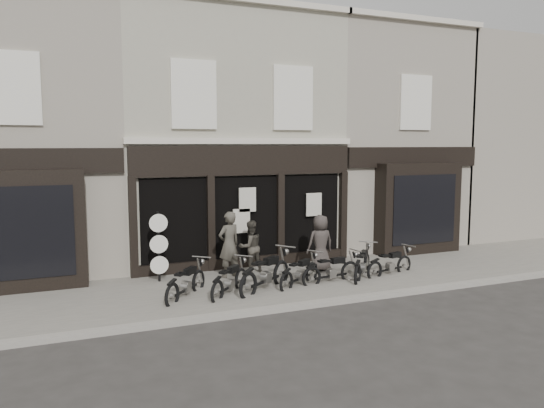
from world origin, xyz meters
name	(u,v)px	position (x,y,z in m)	size (l,w,h in m)	color
ground_plane	(284,294)	(0.00, 0.00, 0.00)	(90.00, 90.00, 0.00)	#2D2B28
pavement	(271,284)	(0.00, 0.90, 0.06)	(30.00, 4.20, 0.12)	#68645C
kerb	(305,305)	(0.00, -1.25, 0.07)	(30.00, 0.25, 0.13)	gray
central_building	(217,141)	(0.00, 5.95, 4.08)	(7.30, 6.22, 8.34)	#A09C89
neighbour_left	(22,141)	(-6.35, 5.90, 4.04)	(5.60, 6.73, 8.34)	gray
neighbour_right	(368,142)	(6.35, 5.90, 4.04)	(5.60, 6.73, 8.34)	gray
filler_right	(516,141)	(14.50, 6.00, 4.10)	(11.00, 6.00, 8.20)	gray
motorcycle_0	(186,286)	(-2.51, 0.47, 0.39)	(1.53, 1.66, 0.97)	black
motorcycle_1	(230,283)	(-1.41, 0.31, 0.38)	(1.55, 1.56, 0.95)	black
motorcycle_2	(266,276)	(-0.39, 0.33, 0.45)	(2.04, 1.59, 1.12)	black
motorcycle_3	(300,275)	(0.65, 0.40, 0.37)	(1.71, 1.24, 0.92)	black
motorcycle_4	(332,272)	(1.60, 0.31, 0.37)	(1.95, 0.58, 0.94)	black
motorcycle_5	(362,267)	(2.69, 0.45, 0.40)	(1.60, 1.69, 1.00)	black
motorcycle_6	(390,266)	(3.61, 0.37, 0.36)	(1.86, 0.72, 0.91)	black
man_left	(229,244)	(-0.91, 1.88, 1.08)	(0.70, 0.46, 1.92)	#454138
man_centre	(250,247)	(-0.16, 2.14, 0.91)	(0.76, 0.60, 1.57)	#3B372F
man_right	(320,243)	(1.88, 1.54, 0.98)	(0.84, 0.55, 1.71)	#3A3330
advert_sign_post	(159,250)	(-2.87, 2.15, 1.02)	(0.51, 0.33, 2.10)	black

